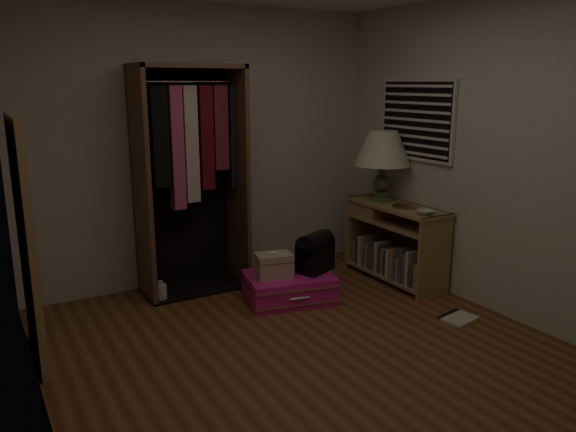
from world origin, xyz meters
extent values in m
plane|color=brown|center=(0.00, 0.00, 0.00)|extent=(4.00, 4.00, 0.00)
cube|color=beige|center=(0.00, 2.00, 1.30)|extent=(3.50, 0.02, 2.60)
cube|color=beige|center=(1.75, 0.00, 1.30)|extent=(0.02, 4.00, 2.60)
cube|color=beige|center=(-1.75, 0.00, 1.30)|extent=(0.02, 4.00, 2.60)
cube|color=silver|center=(1.73, 1.00, 1.55)|extent=(0.03, 0.96, 0.76)
cube|color=black|center=(1.73, 1.00, 1.55)|extent=(0.03, 0.90, 0.70)
cube|color=silver|center=(1.71, 1.00, 1.24)|extent=(0.01, 0.88, 0.02)
cube|color=silver|center=(1.71, 1.00, 1.32)|extent=(0.01, 0.88, 0.02)
cube|color=silver|center=(1.71, 1.00, 1.39)|extent=(0.01, 0.88, 0.02)
cube|color=silver|center=(1.71, 1.00, 1.47)|extent=(0.01, 0.88, 0.02)
cube|color=silver|center=(1.71, 1.00, 1.55)|extent=(0.01, 0.88, 0.02)
cube|color=silver|center=(1.71, 1.00, 1.63)|extent=(0.01, 0.88, 0.02)
cube|color=silver|center=(1.71, 1.00, 1.71)|extent=(0.01, 0.88, 0.02)
cube|color=silver|center=(1.71, 1.00, 1.78)|extent=(0.01, 0.88, 0.02)
cube|color=silver|center=(1.71, 1.00, 1.86)|extent=(0.01, 0.88, 0.02)
cube|color=#987549|center=(1.54, 0.46, 0.38)|extent=(0.40, 0.03, 0.75)
cube|color=#987549|center=(1.54, 1.54, 0.38)|extent=(0.40, 0.03, 0.75)
cube|color=#987549|center=(1.54, 1.00, 0.06)|extent=(0.40, 1.04, 0.03)
cube|color=#987549|center=(1.54, 1.00, 0.57)|extent=(0.40, 1.04, 0.03)
cube|color=#987549|center=(1.54, 1.00, 0.73)|extent=(0.42, 1.12, 0.03)
cube|color=brown|center=(1.73, 1.00, 0.38)|extent=(0.02, 1.10, 0.75)
cube|color=#987549|center=(1.53, 1.33, 0.65)|extent=(0.36, 0.38, 0.13)
cube|color=gray|center=(1.47, 0.53, 0.19)|extent=(0.21, 0.05, 0.23)
cube|color=#4C3833|center=(1.47, 0.59, 0.19)|extent=(0.19, 0.05, 0.22)
cube|color=#B7AD99|center=(1.48, 0.65, 0.23)|extent=(0.22, 0.04, 0.32)
cube|color=brown|center=(1.47, 0.69, 0.22)|extent=(0.19, 0.03, 0.28)
cube|color=#3F4C59|center=(1.47, 0.74, 0.23)|extent=(0.19, 0.04, 0.32)
cube|color=gray|center=(1.45, 0.78, 0.19)|extent=(0.16, 0.03, 0.23)
cube|color=#59594C|center=(1.46, 0.82, 0.19)|extent=(0.17, 0.03, 0.24)
cube|color=#B2724C|center=(1.46, 0.86, 0.22)|extent=(0.18, 0.05, 0.29)
cube|color=beige|center=(1.45, 0.92, 0.21)|extent=(0.16, 0.04, 0.27)
cube|color=#332D38|center=(1.46, 0.96, 0.20)|extent=(0.18, 0.03, 0.26)
cube|color=gray|center=(1.47, 1.00, 0.20)|extent=(0.21, 0.03, 0.26)
cube|color=#4C3833|center=(1.48, 1.04, 0.22)|extent=(0.22, 0.04, 0.28)
cube|color=#B7AD99|center=(1.46, 1.09, 0.22)|extent=(0.18, 0.04, 0.30)
cube|color=brown|center=(1.46, 1.15, 0.20)|extent=(0.18, 0.03, 0.25)
cube|color=#3F4C59|center=(1.48, 1.20, 0.21)|extent=(0.21, 0.05, 0.27)
cube|color=gray|center=(1.45, 1.24, 0.20)|extent=(0.16, 0.03, 0.24)
cube|color=#59594C|center=(1.45, 1.28, 0.19)|extent=(0.15, 0.03, 0.23)
cube|color=#B2724C|center=(1.46, 1.31, 0.23)|extent=(0.19, 0.03, 0.31)
cube|color=beige|center=(1.47, 1.36, 0.22)|extent=(0.19, 0.04, 0.29)
cube|color=#332D38|center=(1.45, 1.40, 0.21)|extent=(0.16, 0.03, 0.27)
cube|color=gray|center=(1.45, 1.44, 0.19)|extent=(0.17, 0.03, 0.22)
cube|color=brown|center=(-0.70, 1.74, 1.02)|extent=(0.04, 0.50, 2.05)
cube|color=brown|center=(0.20, 1.74, 1.02)|extent=(0.04, 0.50, 2.05)
cube|color=brown|center=(-0.25, 1.74, 2.03)|extent=(0.95, 0.50, 0.04)
cube|color=black|center=(-0.25, 1.98, 1.02)|extent=(0.95, 0.02, 2.05)
cube|color=black|center=(-0.25, 1.74, 0.01)|extent=(0.95, 0.50, 0.02)
cylinder|color=silver|center=(-0.25, 1.74, 1.90)|extent=(0.87, 0.02, 0.02)
cube|color=black|center=(-0.53, 1.72, 1.44)|extent=(0.14, 0.12, 0.86)
cube|color=#BF4C72|center=(-0.39, 1.72, 1.33)|extent=(0.11, 0.14, 1.07)
cube|color=beige|center=(-0.25, 1.72, 1.36)|extent=(0.12, 0.10, 1.03)
cube|color=#590F19|center=(-0.11, 1.72, 1.41)|extent=(0.12, 0.13, 0.92)
cube|color=maroon|center=(0.03, 1.72, 1.49)|extent=(0.13, 0.10, 0.76)
cube|color=black|center=(0.20, 1.72, 1.40)|extent=(0.16, 0.10, 0.93)
cube|color=#A97E52|center=(-1.71, 1.00, 0.85)|extent=(0.05, 0.80, 1.70)
cube|color=white|center=(-1.68, 1.00, 0.85)|extent=(0.01, 0.68, 1.58)
cube|color=#DD1A85|center=(0.37, 1.05, 0.12)|extent=(0.85, 0.68, 0.24)
cube|color=silver|center=(0.37, 1.05, 0.05)|extent=(0.87, 0.71, 0.01)
cube|color=silver|center=(0.37, 1.05, 0.18)|extent=(0.87, 0.71, 0.01)
cylinder|color=silver|center=(0.31, 0.78, 0.12)|extent=(0.17, 0.06, 0.02)
cube|color=tan|center=(0.23, 1.07, 0.34)|extent=(0.34, 0.27, 0.21)
cube|color=brown|center=(0.23, 1.07, 0.38)|extent=(0.35, 0.27, 0.01)
cylinder|color=silver|center=(0.23, 1.07, 0.45)|extent=(0.09, 0.03, 0.01)
cube|color=black|center=(0.62, 1.02, 0.36)|extent=(0.39, 0.33, 0.25)
cylinder|color=black|center=(0.62, 1.02, 0.49)|extent=(0.39, 0.33, 0.21)
cylinder|color=#3F4E25|center=(1.54, 1.25, 0.77)|extent=(0.28, 0.28, 0.04)
cylinder|color=#3F4E25|center=(1.54, 1.25, 0.81)|extent=(0.16, 0.16, 0.05)
sphere|color=#3F4E25|center=(1.54, 1.25, 0.92)|extent=(0.20, 0.20, 0.17)
cylinder|color=#3F4E25|center=(1.54, 1.25, 1.05)|extent=(0.07, 0.07, 0.10)
cone|color=silver|center=(1.54, 1.25, 1.27)|extent=(0.65, 0.65, 0.33)
cone|color=beige|center=(1.54, 1.25, 1.27)|extent=(0.58, 0.58, 0.31)
cylinder|color=#B27D44|center=(1.54, 0.89, 0.76)|extent=(0.27, 0.27, 0.01)
imported|color=#A7C6A5|center=(1.49, 0.57, 0.77)|extent=(0.17, 0.17, 0.04)
cylinder|color=silver|center=(-0.63, 1.60, 0.08)|extent=(0.13, 0.13, 0.15)
cylinder|color=silver|center=(-0.63, 1.60, 0.17)|extent=(0.05, 0.05, 0.04)
cube|color=beige|center=(1.35, -0.02, 0.01)|extent=(0.32, 0.28, 0.02)
cube|color=black|center=(1.33, 0.08, 0.01)|extent=(0.29, 0.09, 0.03)
camera|label=1|loc=(-2.00, -3.01, 1.90)|focal=35.00mm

